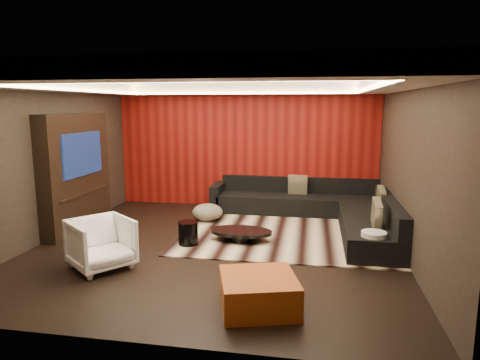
% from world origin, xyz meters
% --- Properties ---
extents(floor, '(6.00, 6.00, 0.02)m').
position_xyz_m(floor, '(0.00, 0.00, -0.01)').
color(floor, black).
rests_on(floor, ground).
extents(ceiling, '(6.00, 6.00, 0.02)m').
position_xyz_m(ceiling, '(0.00, 0.00, 2.81)').
color(ceiling, silver).
rests_on(ceiling, ground).
extents(wall_back, '(6.00, 0.02, 2.80)m').
position_xyz_m(wall_back, '(0.00, 3.01, 1.40)').
color(wall_back, black).
rests_on(wall_back, ground).
extents(wall_left, '(0.02, 6.00, 2.80)m').
position_xyz_m(wall_left, '(-3.01, 0.00, 1.40)').
color(wall_left, black).
rests_on(wall_left, ground).
extents(wall_right, '(0.02, 6.00, 2.80)m').
position_xyz_m(wall_right, '(3.01, 0.00, 1.40)').
color(wall_right, black).
rests_on(wall_right, ground).
extents(red_feature_wall, '(5.98, 0.05, 2.78)m').
position_xyz_m(red_feature_wall, '(0.00, 2.97, 1.40)').
color(red_feature_wall, '#6B0C0A').
rests_on(red_feature_wall, ground).
extents(soffit_back, '(6.00, 0.60, 0.22)m').
position_xyz_m(soffit_back, '(0.00, 2.70, 2.69)').
color(soffit_back, silver).
rests_on(soffit_back, ground).
extents(soffit_front, '(6.00, 0.60, 0.22)m').
position_xyz_m(soffit_front, '(0.00, -2.70, 2.69)').
color(soffit_front, silver).
rests_on(soffit_front, ground).
extents(soffit_left, '(0.60, 4.80, 0.22)m').
position_xyz_m(soffit_left, '(-2.70, 0.00, 2.69)').
color(soffit_left, silver).
rests_on(soffit_left, ground).
extents(soffit_right, '(0.60, 4.80, 0.22)m').
position_xyz_m(soffit_right, '(2.70, 0.00, 2.69)').
color(soffit_right, silver).
rests_on(soffit_right, ground).
extents(cove_back, '(4.80, 0.08, 0.04)m').
position_xyz_m(cove_back, '(0.00, 2.36, 2.60)').
color(cove_back, '#FFD899').
rests_on(cove_back, ground).
extents(cove_front, '(4.80, 0.08, 0.04)m').
position_xyz_m(cove_front, '(0.00, -2.36, 2.60)').
color(cove_front, '#FFD899').
rests_on(cove_front, ground).
extents(cove_left, '(0.08, 4.80, 0.04)m').
position_xyz_m(cove_left, '(-2.36, 0.00, 2.60)').
color(cove_left, '#FFD899').
rests_on(cove_left, ground).
extents(cove_right, '(0.08, 4.80, 0.04)m').
position_xyz_m(cove_right, '(2.36, 0.00, 2.60)').
color(cove_right, '#FFD899').
rests_on(cove_right, ground).
extents(tv_surround, '(0.30, 2.00, 2.20)m').
position_xyz_m(tv_surround, '(-2.85, 0.60, 1.10)').
color(tv_surround, black).
rests_on(tv_surround, ground).
extents(tv_screen, '(0.04, 1.30, 0.80)m').
position_xyz_m(tv_screen, '(-2.69, 0.60, 1.45)').
color(tv_screen, black).
rests_on(tv_screen, ground).
extents(tv_shelf, '(0.04, 1.60, 0.04)m').
position_xyz_m(tv_shelf, '(-2.69, 0.60, 0.70)').
color(tv_shelf, black).
rests_on(tv_shelf, ground).
extents(rug, '(4.03, 3.04, 0.02)m').
position_xyz_m(rug, '(1.20, 0.90, 0.01)').
color(rug, beige).
rests_on(rug, floor).
extents(coffee_table, '(1.14, 1.14, 0.19)m').
position_xyz_m(coffee_table, '(0.35, 0.38, 0.11)').
color(coffee_table, black).
rests_on(coffee_table, rug).
extents(drum_stool, '(0.36, 0.36, 0.39)m').
position_xyz_m(drum_stool, '(-0.48, 0.01, 0.22)').
color(drum_stool, black).
rests_on(drum_stool, rug).
extents(striped_pouf, '(0.62, 0.62, 0.34)m').
position_xyz_m(striped_pouf, '(-0.55, 1.56, 0.19)').
color(striped_pouf, beige).
rests_on(striped_pouf, rug).
extents(white_side_table, '(0.49, 0.49, 0.47)m').
position_xyz_m(white_side_table, '(2.50, -0.25, 0.24)').
color(white_side_table, silver).
rests_on(white_side_table, floor).
extents(orange_ottoman, '(1.07, 1.07, 0.38)m').
position_xyz_m(orange_ottoman, '(0.99, -2.03, 0.19)').
color(orange_ottoman, '#A03A14').
rests_on(orange_ottoman, floor).
extents(armchair, '(1.14, 1.13, 0.74)m').
position_xyz_m(armchair, '(-1.42, -1.20, 0.37)').
color(armchair, white).
rests_on(armchair, floor).
extents(sectional_sofa, '(3.65, 3.50, 0.75)m').
position_xyz_m(sectional_sofa, '(1.73, 1.86, 0.26)').
color(sectional_sofa, black).
rests_on(sectional_sofa, floor).
extents(throw_pillows, '(1.86, 2.71, 0.50)m').
position_xyz_m(throw_pillows, '(2.22, 1.45, 0.62)').
color(throw_pillows, tan).
rests_on(throw_pillows, sectional_sofa).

